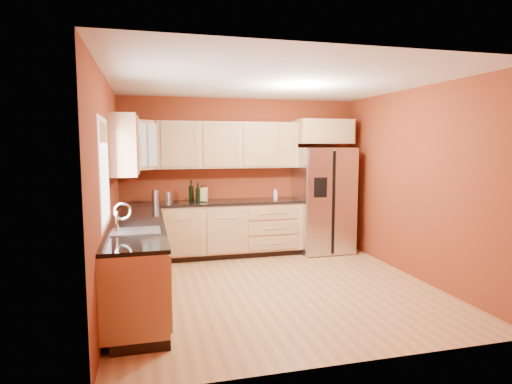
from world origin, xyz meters
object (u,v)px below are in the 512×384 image
(canister_left, at_px, (156,196))
(wine_bottle_a, at_px, (198,193))
(refrigerator, at_px, (323,200))
(soap_dispenser, at_px, (275,194))
(knife_block, at_px, (204,195))

(canister_left, height_order, wine_bottle_a, wine_bottle_a)
(refrigerator, bearing_deg, canister_left, 177.95)
(canister_left, relative_size, soap_dispenser, 1.14)
(wine_bottle_a, distance_m, soap_dispenser, 1.29)
(refrigerator, distance_m, canister_left, 2.79)
(refrigerator, relative_size, wine_bottle_a, 5.73)
(refrigerator, xyz_separation_m, wine_bottle_a, (-2.13, -0.01, 0.19))
(wine_bottle_a, relative_size, soap_dispenser, 1.71)
(knife_block, bearing_deg, refrigerator, 16.21)
(wine_bottle_a, bearing_deg, soap_dispenser, 1.59)
(canister_left, xyz_separation_m, knife_block, (0.75, -0.03, 0.01))
(knife_block, bearing_deg, wine_bottle_a, -124.77)
(knife_block, xyz_separation_m, soap_dispenser, (1.19, -0.04, -0.02))
(wine_bottle_a, height_order, knife_block, wine_bottle_a)
(wine_bottle_a, bearing_deg, refrigerator, 0.17)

